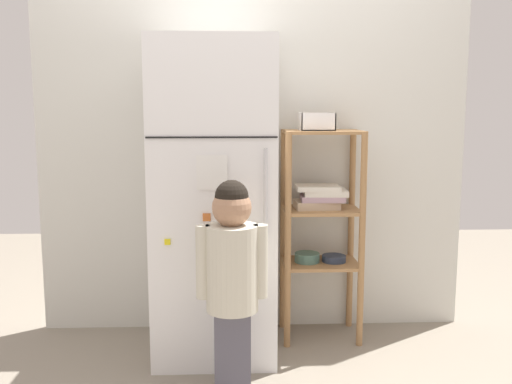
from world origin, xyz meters
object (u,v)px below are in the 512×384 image
object	(u,v)px
child_standing	(232,267)
pantry_shelf_unit	(321,216)
fruit_bin	(319,124)
refrigerator	(214,200)

from	to	relation	value
child_standing	pantry_shelf_unit	distance (m)	0.85
pantry_shelf_unit	child_standing	bearing A→B (deg)	-126.44
child_standing	fruit_bin	distance (m)	1.03
refrigerator	fruit_bin	size ratio (longest dim) A/B	8.90
child_standing	fruit_bin	bearing A→B (deg)	54.08
child_standing	pantry_shelf_unit	bearing A→B (deg)	53.56
refrigerator	pantry_shelf_unit	xyz separation A→B (m)	(0.60, 0.16, -0.12)
child_standing	pantry_shelf_unit	world-z (taller)	pantry_shelf_unit
child_standing	refrigerator	bearing A→B (deg)	99.90
pantry_shelf_unit	fruit_bin	xyz separation A→B (m)	(-0.02, -0.02, 0.52)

